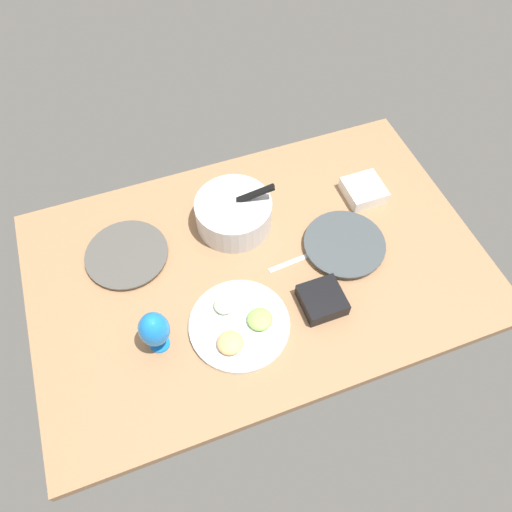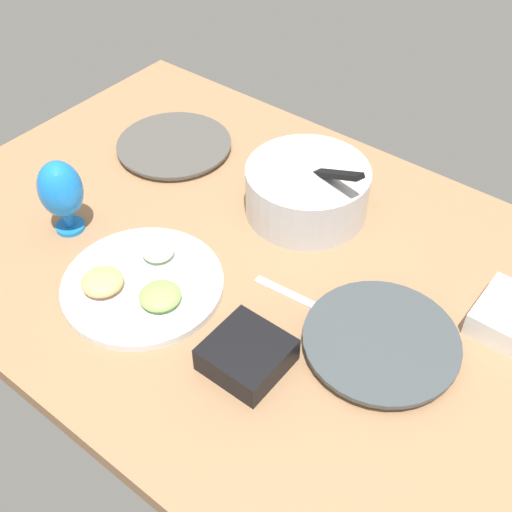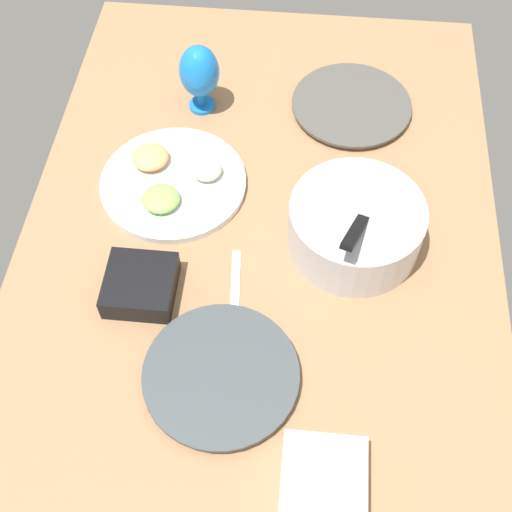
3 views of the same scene
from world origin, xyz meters
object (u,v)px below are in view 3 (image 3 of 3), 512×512
object	(u,v)px
mixing_bowl	(355,225)
square_bowl_white	(323,479)
dinner_plate_right	(221,376)
square_bowl_black	(140,284)
hurricane_glass_blue	(199,73)
fruit_platter	(172,181)
dinner_plate_left	(351,106)

from	to	relation	value
mixing_bowl	square_bowl_white	size ratio (longest dim) A/B	2.01
dinner_plate_right	square_bowl_black	size ratio (longest dim) A/B	2.13
mixing_bowl	hurricane_glass_blue	xyz separation A→B (cm)	(-38.39, -38.12, 4.41)
mixing_bowl	square_bowl_black	bearing A→B (deg)	-68.68
square_bowl_white	mixing_bowl	bearing A→B (deg)	175.27
fruit_platter	hurricane_glass_blue	xyz separation A→B (cm)	(-26.11, 3.13, 9.29)
dinner_plate_left	mixing_bowl	world-z (taller)	mixing_bowl
fruit_platter	square_bowl_white	distance (cm)	74.07
mixing_bowl	dinner_plate_left	bearing A→B (deg)	-178.71
dinner_plate_right	hurricane_glass_blue	world-z (taller)	hurricane_glass_blue
square_bowl_black	dinner_plate_left	bearing A→B (deg)	144.13
fruit_platter	square_bowl_black	world-z (taller)	square_bowl_black
dinner_plate_left	fruit_platter	world-z (taller)	fruit_platter
dinner_plate_left	hurricane_glass_blue	world-z (taller)	hurricane_glass_blue
mixing_bowl	square_bowl_black	world-z (taller)	mixing_bowl
dinner_plate_left	mixing_bowl	distance (cm)	41.52
fruit_platter	dinner_plate_left	bearing A→B (deg)	125.62
dinner_plate_right	hurricane_glass_blue	xyz separation A→B (cm)	(-72.49, -13.97, 9.38)
dinner_plate_right	fruit_platter	bearing A→B (deg)	-159.77
dinner_plate_right	square_bowl_white	size ratio (longest dim) A/B	2.05
square_bowl_white	hurricane_glass_blue	bearing A→B (deg)	-159.46
mixing_bowl	dinner_plate_right	bearing A→B (deg)	-35.31
square_bowl_black	hurricane_glass_blue	bearing A→B (deg)	175.18
hurricane_glass_blue	square_bowl_black	bearing A→B (deg)	-4.82
mixing_bowl	square_bowl_white	bearing A→B (deg)	-4.73
dinner_plate_left	square_bowl_black	size ratio (longest dim) A/B	2.13
dinner_plate_right	mixing_bowl	size ratio (longest dim) A/B	1.02
mixing_bowl	fruit_platter	xyz separation A→B (cm)	(-12.28, -41.25, -4.88)
hurricane_glass_blue	square_bowl_white	xyz separation A→B (cm)	(90.28, 33.83, -7.82)
dinner_plate_left	square_bowl_black	bearing A→B (deg)	-35.87
dinner_plate_left	fruit_platter	distance (cm)	49.61
dinner_plate_left	square_bowl_black	world-z (taller)	square_bowl_black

